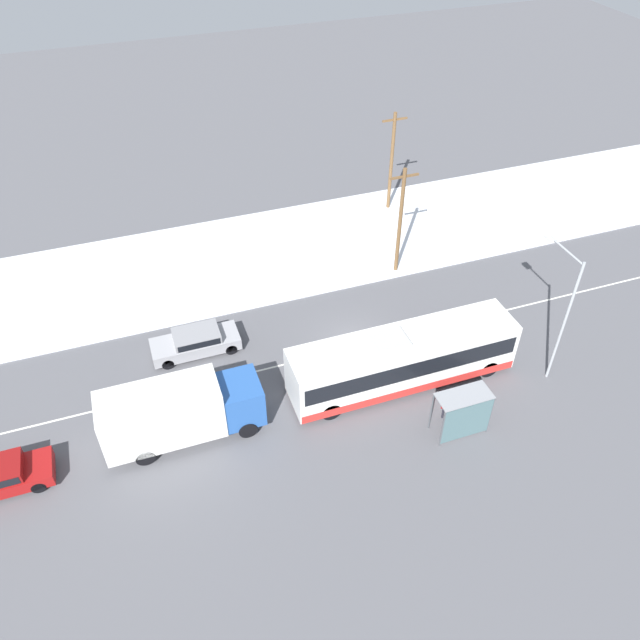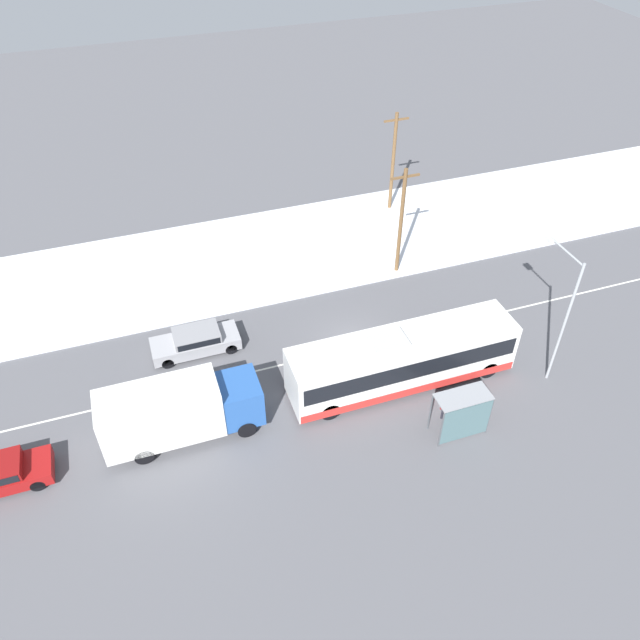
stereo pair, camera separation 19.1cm
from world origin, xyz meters
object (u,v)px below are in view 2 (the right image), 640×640
object	(u,v)px
sedan_car	(196,340)
pedestrian_at_stop	(446,404)
utility_pole_roadside	(401,221)
utility_pole_snowlot	(393,161)
streetlamp	(562,302)
bus_shelter	(464,411)
city_bus	(402,359)
box_truck	(178,411)

from	to	relation	value
sedan_car	pedestrian_at_stop	distance (m)	13.64
sedan_car	utility_pole_roadside	world-z (taller)	utility_pole_roadside
utility_pole_snowlot	streetlamp	bearing A→B (deg)	-87.44
bus_shelter	streetlamp	xyz separation A→B (m)	(6.18, 2.45, 2.96)
pedestrian_at_stop	bus_shelter	bearing A→B (deg)	-79.87
streetlamp	utility_pole_roadside	distance (m)	11.23
city_bus	utility_pole_roadside	bearing A→B (deg)	66.72
streetlamp	city_bus	bearing A→B (deg)	167.31
bus_shelter	streetlamp	world-z (taller)	streetlamp
city_bus	bus_shelter	distance (m)	4.29
city_bus	bus_shelter	bearing A→B (deg)	-73.52
utility_pole_roadside	utility_pole_snowlot	bearing A→B (deg)	69.38
sedan_car	pedestrian_at_stop	world-z (taller)	pedestrian_at_stop
pedestrian_at_stop	utility_pole_snowlot	size ratio (longest dim) A/B	0.22
utility_pole_snowlot	city_bus	bearing A→B (deg)	-112.10
box_truck	utility_pole_snowlot	size ratio (longest dim) A/B	1.02
streetlamp	utility_pole_roadside	bearing A→B (deg)	108.46
city_bus	utility_pole_snowlot	xyz separation A→B (m)	(6.60, 16.25, 2.21)
box_truck	sedan_car	distance (m)	5.94
box_truck	bus_shelter	bearing A→B (deg)	-18.92
box_truck	pedestrian_at_stop	world-z (taller)	box_truck
bus_shelter	city_bus	bearing A→B (deg)	106.48
pedestrian_at_stop	streetlamp	xyz separation A→B (m)	(6.39, 1.27, 3.64)
utility_pole_roadside	utility_pole_snowlot	size ratio (longest dim) A/B	0.99
sedan_car	utility_pole_snowlot	xyz separation A→B (m)	(16.10, 10.50, 3.05)
box_truck	streetlamp	xyz separation A→B (m)	(18.64, -1.82, 2.89)
sedan_car	streetlamp	size ratio (longest dim) A/B	0.65
box_truck	utility_pole_snowlot	bearing A→B (deg)	42.05
box_truck	sedan_car	xyz separation A→B (m)	(1.74, 5.60, -0.99)
streetlamp	utility_pole_snowlot	size ratio (longest dim) A/B	1.01
sedan_car	bus_shelter	bearing A→B (deg)	137.38
streetlamp	pedestrian_at_stop	bearing A→B (deg)	-168.76
city_bus	utility_pole_roadside	size ratio (longest dim) A/B	1.64
bus_shelter	streetlamp	distance (m)	7.28
bus_shelter	utility_pole_snowlot	size ratio (longest dim) A/B	0.36
box_truck	pedestrian_at_stop	size ratio (longest dim) A/B	4.57
pedestrian_at_stop	streetlamp	size ratio (longest dim) A/B	0.22
pedestrian_at_stop	box_truck	bearing A→B (deg)	165.84
bus_shelter	utility_pole_snowlot	world-z (taller)	utility_pole_snowlot
utility_pole_roadside	streetlamp	bearing A→B (deg)	-71.54
utility_pole_snowlot	sedan_car	bearing A→B (deg)	-146.90
bus_shelter	utility_pole_roadside	size ratio (longest dim) A/B	0.36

